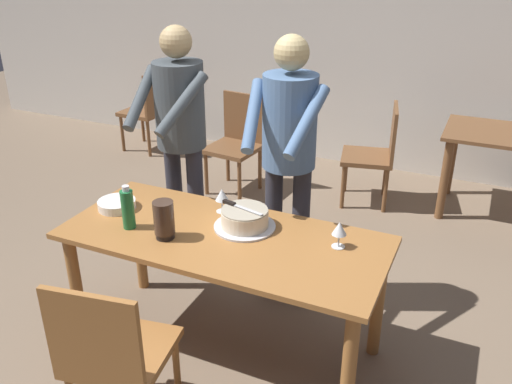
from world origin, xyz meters
The scene contains 17 objects.
ground_plane centered at (0.00, 0.00, 0.00)m, with size 14.00×14.00×0.00m, color #7A6651.
back_wall centered at (0.00, 3.17, 1.35)m, with size 10.00×0.12×2.70m, color silver.
main_dining_table centered at (0.00, 0.00, 0.64)m, with size 1.75×0.76×0.75m.
cake_on_platter centered at (0.07, 0.13, 0.80)m, with size 0.34×0.34×0.11m.
cake_knife centered at (0.00, 0.14, 0.87)m, with size 0.27×0.09×0.02m.
plate_stack centered at (-0.72, 0.03, 0.78)m, with size 0.22×0.22×0.05m.
wine_glass_near centered at (-0.13, 0.24, 0.85)m, with size 0.08×0.08×0.14m.
wine_glass_far centered at (0.59, 0.14, 0.85)m, with size 0.08×0.08×0.14m.
water_bottle centered at (-0.51, -0.13, 0.86)m, with size 0.07×0.07×0.25m.
hurricane_lamp centered at (-0.27, -0.15, 0.86)m, with size 0.11×0.11×0.21m.
person_cutting_cake centered at (0.14, 0.59, 1.08)m, with size 0.47×0.56×1.72m.
person_standing_beside centered at (-0.63, 0.62, 1.08)m, with size 0.47×0.56×1.72m.
chair_near_side centered at (-0.18, -0.76, 0.49)m, with size 0.50×0.50×0.90m.
background_table centered at (1.35, 2.47, 0.58)m, with size 1.00×0.70×0.74m.
background_chair_0 centered at (-0.91, 2.03, 0.49)m, with size 0.49×0.49×0.90m.
background_chair_1 centered at (-2.26, 2.57, 0.49)m, with size 0.46×0.46×0.90m.
background_chair_2 centered at (0.33, 2.26, 0.49)m, with size 0.52×0.52×0.90m.
Camera 1 is at (1.20, -2.23, 2.19)m, focal length 38.12 mm.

